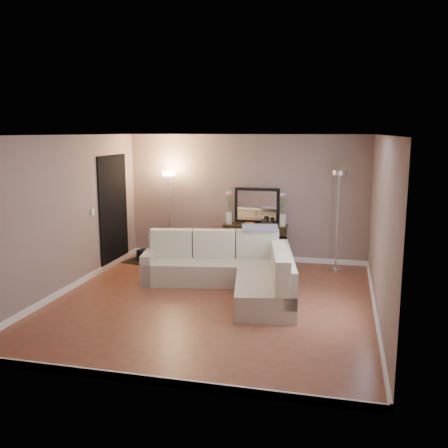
% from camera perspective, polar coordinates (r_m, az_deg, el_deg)
% --- Properties ---
extents(floor, '(5.00, 5.50, 0.01)m').
position_cam_1_polar(floor, '(8.03, -1.35, -8.80)').
color(floor, brown).
rests_on(floor, ground).
extents(ceiling, '(5.00, 5.50, 0.01)m').
position_cam_1_polar(ceiling, '(7.58, -1.44, 10.17)').
color(ceiling, white).
rests_on(ceiling, ground).
extents(wall_back, '(5.00, 0.02, 2.60)m').
position_cam_1_polar(wall_back, '(10.36, 2.54, 3.01)').
color(wall_back, gray).
rests_on(wall_back, ground).
extents(wall_front, '(5.00, 0.02, 2.60)m').
position_cam_1_polar(wall_front, '(5.14, -9.35, -4.84)').
color(wall_front, gray).
rests_on(wall_front, ground).
extents(wall_left, '(0.02, 5.50, 2.60)m').
position_cam_1_polar(wall_left, '(8.68, -17.62, 1.07)').
color(wall_left, gray).
rests_on(wall_left, ground).
extents(wall_right, '(0.02, 5.50, 2.60)m').
position_cam_1_polar(wall_right, '(7.47, 17.57, -0.40)').
color(wall_right, gray).
rests_on(wall_right, ground).
extents(baseboard_back, '(5.00, 0.03, 0.10)m').
position_cam_1_polar(baseboard_back, '(10.57, 2.46, -3.74)').
color(baseboard_back, white).
rests_on(baseboard_back, ground).
extents(baseboard_front, '(5.00, 0.03, 0.10)m').
position_cam_1_polar(baseboard_front, '(5.62, -8.85, -17.16)').
color(baseboard_front, white).
rests_on(baseboard_front, ground).
extents(baseboard_left, '(0.03, 5.50, 0.10)m').
position_cam_1_polar(baseboard_left, '(8.95, -17.04, -6.86)').
color(baseboard_left, white).
rests_on(baseboard_left, ground).
extents(baseboard_right, '(0.03, 5.50, 0.10)m').
position_cam_1_polar(baseboard_right, '(7.79, 16.87, -9.46)').
color(baseboard_right, white).
rests_on(baseboard_right, ground).
extents(doorway, '(0.02, 1.20, 2.20)m').
position_cam_1_polar(doorway, '(10.17, -12.50, 1.49)').
color(doorway, black).
rests_on(doorway, ground).
extents(switch_plate, '(0.02, 0.08, 0.12)m').
position_cam_1_polar(switch_plate, '(9.41, -14.78, 1.30)').
color(switch_plate, white).
rests_on(switch_plate, ground).
extents(sectional_sofa, '(2.95, 2.56, 0.90)m').
position_cam_1_polar(sectional_sofa, '(8.55, 1.13, -5.22)').
color(sectional_sofa, '#BFAE9A').
rests_on(sectional_sofa, floor).
extents(throw_blanket, '(0.71, 0.51, 0.09)m').
position_cam_1_polar(throw_blanket, '(9.01, 4.15, -0.45)').
color(throw_blanket, gray).
rests_on(throw_blanket, sectional_sofa).
extents(console_table, '(1.30, 0.36, 0.80)m').
position_cam_1_polar(console_table, '(10.17, 3.14, -2.00)').
color(console_table, black).
rests_on(console_table, floor).
extents(leaning_mirror, '(0.92, 0.06, 0.72)m').
position_cam_1_polar(leaning_mirror, '(10.18, 3.79, 2.12)').
color(leaning_mirror, black).
rests_on(leaning_mirror, console_table).
extents(table_decor, '(0.55, 0.12, 0.13)m').
position_cam_1_polar(table_decor, '(10.04, 3.56, 0.06)').
color(table_decor, '#CA6723').
rests_on(table_decor, console_table).
extents(flower_vase_left, '(0.15, 0.12, 0.68)m').
position_cam_1_polar(flower_vase_left, '(10.14, 0.57, 1.65)').
color(flower_vase_left, silver).
rests_on(flower_vase_left, console_table).
extents(flower_vase_right, '(0.15, 0.12, 0.68)m').
position_cam_1_polar(flower_vase_right, '(9.96, 6.75, 1.42)').
color(flower_vase_right, silver).
rests_on(flower_vase_right, console_table).
extents(floor_lamp_lit, '(0.31, 0.31, 1.83)m').
position_cam_1_polar(floor_lamp_lit, '(10.49, -6.28, 3.01)').
color(floor_lamp_lit, silver).
rests_on(floor_lamp_lit, floor).
extents(floor_lamp_unlit, '(0.30, 0.30, 1.94)m').
position_cam_1_polar(floor_lamp_unlit, '(9.71, 12.95, 2.66)').
color(floor_lamp_unlit, silver).
rests_on(floor_lamp_unlit, floor).
extents(charcoal_rug, '(1.35, 1.13, 0.02)m').
position_cam_1_polar(charcoal_rug, '(10.49, -7.61, -4.17)').
color(charcoal_rug, black).
rests_on(charcoal_rug, floor).
extents(black_bag, '(0.38, 0.30, 0.22)m').
position_cam_1_polar(black_bag, '(10.49, -8.83, -3.52)').
color(black_bag, black).
rests_on(black_bag, charcoal_rug).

